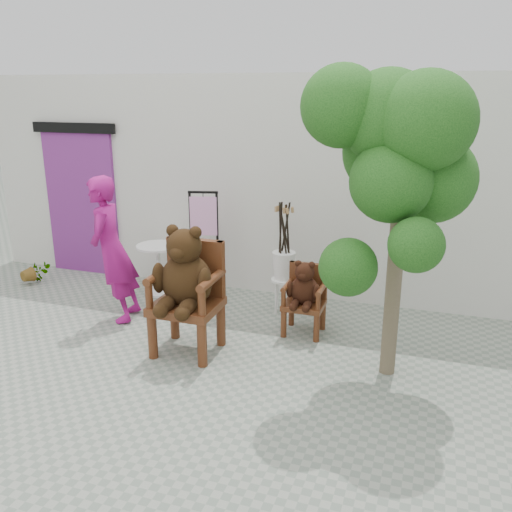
# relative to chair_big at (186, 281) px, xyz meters

# --- Properties ---
(ground_plane) EXTENTS (60.00, 60.00, 0.00)m
(ground_plane) POSITION_rel_chair_big_xyz_m (0.28, -0.58, -0.82)
(ground_plane) COLOR gray
(ground_plane) RESTS_ON ground
(back_wall) EXTENTS (9.00, 1.00, 3.00)m
(back_wall) POSITION_rel_chair_big_xyz_m (0.28, 2.52, 0.68)
(back_wall) COLOR silver
(back_wall) RESTS_ON ground
(doorway) EXTENTS (1.40, 0.11, 2.33)m
(doorway) POSITION_rel_chair_big_xyz_m (-2.72, 1.99, 0.34)
(doorway) COLOR #752878
(doorway) RESTS_ON ground
(chair_big) EXTENTS (0.70, 0.76, 1.44)m
(chair_big) POSITION_rel_chair_big_xyz_m (0.00, 0.00, 0.00)
(chair_big) COLOR #45200E
(chair_big) RESTS_ON ground
(chair_small) EXTENTS (0.47, 0.49, 0.91)m
(chair_small) POSITION_rel_chair_big_xyz_m (1.11, 0.86, -0.30)
(chair_small) COLOR #45200E
(chair_small) RESTS_ON ground
(person) EXTENTS (0.57, 0.74, 1.81)m
(person) POSITION_rel_chair_big_xyz_m (-1.25, 0.52, 0.08)
(person) COLOR #9C136E
(person) RESTS_ON ground
(cafe_table) EXTENTS (0.60, 0.60, 0.70)m
(cafe_table) POSITION_rel_chair_big_xyz_m (-1.17, 1.51, -0.38)
(cafe_table) COLOR white
(cafe_table) RESTS_ON ground
(display_stand) EXTENTS (0.52, 0.45, 1.51)m
(display_stand) POSITION_rel_chair_big_xyz_m (-0.45, 1.49, -0.24)
(display_stand) COLOR black
(display_stand) RESTS_ON ground
(stool_bucket) EXTENTS (0.32, 0.32, 1.45)m
(stool_bucket) POSITION_rel_chair_big_xyz_m (0.70, 1.39, -0.18)
(stool_bucket) COLOR white
(stool_bucket) RESTS_ON ground
(tree) EXTENTS (1.61, 1.50, 3.03)m
(tree) POSITION_rel_chair_big_xyz_m (2.08, 0.14, 1.41)
(tree) COLOR brown
(tree) RESTS_ON ground
(potted_plant) EXTENTS (0.42, 0.39, 0.38)m
(potted_plant) POSITION_rel_chair_big_xyz_m (-3.12, 1.25, -0.64)
(potted_plant) COLOR #133E10
(potted_plant) RESTS_ON ground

